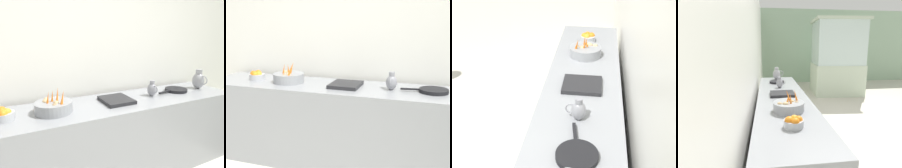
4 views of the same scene
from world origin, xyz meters
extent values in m
cube|color=white|center=(-1.95, 0.40, 1.50)|extent=(0.10, 9.14, 3.00)
cube|color=gray|center=(-1.50, -0.10, 0.43)|extent=(0.68, 3.02, 0.87)
cylinder|color=gray|center=(-1.48, -0.70, 0.92)|extent=(0.33, 0.33, 0.10)
torus|color=gray|center=(-1.48, -0.70, 0.87)|extent=(0.20, 0.20, 0.01)
cone|color=orange|center=(-1.40, -0.63, 1.01)|extent=(0.07, 0.07, 0.15)
cone|color=orange|center=(-1.48, -0.66, 1.01)|extent=(0.08, 0.06, 0.16)
cone|color=orange|center=(-1.49, -0.70, 1.01)|extent=(0.06, 0.04, 0.14)
cone|color=orange|center=(-1.47, -0.75, 1.01)|extent=(0.03, 0.05, 0.13)
ellipsoid|color=#9E7F56|center=(-1.40, -0.70, 0.96)|extent=(0.05, 0.04, 0.03)
ellipsoid|color=tan|center=(-1.45, -0.68, 0.96)|extent=(0.06, 0.05, 0.04)
ellipsoid|color=tan|center=(-1.58, -0.75, 0.96)|extent=(0.06, 0.05, 0.04)
ellipsoid|color=tan|center=(-1.52, -0.76, 0.97)|extent=(0.07, 0.06, 0.05)
cylinder|color=#ADAFB5|center=(-1.49, -1.10, 0.90)|extent=(0.17, 0.17, 0.07)
sphere|color=orange|center=(-1.48, -1.07, 0.93)|extent=(0.07, 0.07, 0.07)
sphere|color=orange|center=(-1.53, -1.11, 0.93)|extent=(0.08, 0.08, 0.08)
sphere|color=orange|center=(-1.45, -1.10, 0.93)|extent=(0.08, 0.08, 0.08)
sphere|color=orange|center=(-1.45, -1.10, 0.93)|extent=(0.07, 0.07, 0.07)
ellipsoid|color=#939399|center=(-1.51, 1.18, 0.97)|extent=(0.15, 0.15, 0.21)
cylinder|color=#939399|center=(-1.51, 1.18, 1.09)|extent=(0.08, 0.08, 0.06)
torus|color=#939399|center=(-1.43, 1.18, 0.99)|extent=(0.11, 0.01, 0.11)
ellipsoid|color=gray|center=(-1.50, 0.42, 0.94)|extent=(0.11, 0.11, 0.15)
cylinder|color=gray|center=(-1.50, 0.42, 1.03)|extent=(0.06, 0.06, 0.04)
torus|color=gray|center=(-1.44, 0.42, 0.96)|extent=(0.08, 0.01, 0.08)
cube|color=#232326|center=(-1.50, -0.05, 0.89)|extent=(0.34, 0.30, 0.04)
cylinder|color=black|center=(-1.53, 0.82, 0.89)|extent=(0.27, 0.27, 0.03)
cube|color=black|center=(-1.49, 0.60, 0.89)|extent=(0.05, 0.18, 0.02)
camera|label=1|loc=(0.25, -0.97, 1.53)|focal=31.45mm
camera|label=2|loc=(1.30, 0.80, 1.58)|focal=46.75mm
camera|label=3|loc=(-1.61, 2.15, 2.19)|focal=46.83mm
camera|label=4|loc=(-1.70, -2.54, 1.56)|focal=29.15mm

